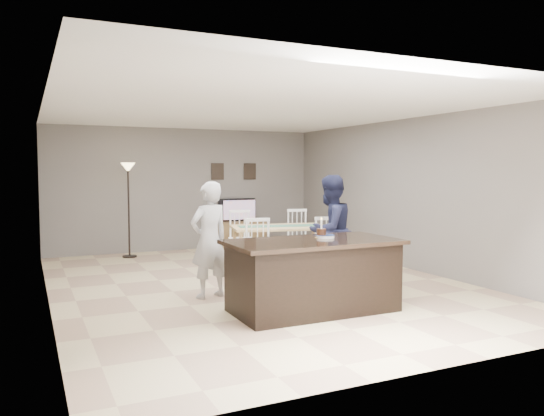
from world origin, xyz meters
name	(u,v)px	position (x,y,z in m)	size (l,w,h in m)	color
floor	(256,283)	(0.00, 0.00, 0.00)	(8.00, 8.00, 0.00)	#D0B885
room_shell	(256,176)	(0.00, 0.00, 1.68)	(8.00, 8.00, 8.00)	slate
kitchen_island	(313,275)	(0.00, -1.80, 0.45)	(2.15, 1.10, 0.90)	black
tv_console	(239,234)	(1.20, 3.77, 0.30)	(1.20, 0.40, 0.60)	brown
television	(238,210)	(1.20, 3.84, 0.86)	(0.91, 0.12, 0.53)	black
tv_screen_glow	(239,210)	(1.20, 3.76, 0.87)	(0.78, 0.78, 0.00)	#CE5D16
picture_frames	(234,171)	(1.15, 3.98, 1.75)	(1.10, 0.02, 0.38)	black
doorway	(57,226)	(-2.99, -2.30, 1.26)	(0.00, 2.10, 2.65)	black
woman	(209,240)	(-0.95, -0.56, 0.81)	(0.59, 0.39, 1.62)	#AFAFB3
man	(330,231)	(0.95, -0.64, 0.85)	(0.83, 0.64, 1.70)	#171A33
birthday_cake	(321,233)	(0.21, -1.64, 0.96)	(0.17, 0.17, 0.26)	gold
plate_stack	(325,236)	(0.25, -1.68, 0.92)	(0.24, 0.24, 0.04)	white
dining_table	(279,234)	(0.84, 0.90, 0.65)	(1.95, 2.17, 1.02)	tan
floor_lamp	(128,184)	(-1.35, 3.43, 1.49)	(0.29, 0.29, 1.93)	black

